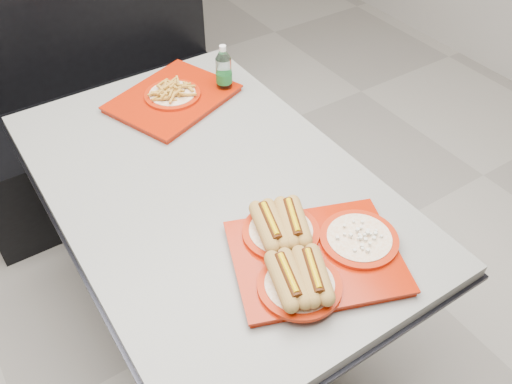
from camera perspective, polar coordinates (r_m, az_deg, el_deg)
ground at (r=2.26m, az=-3.82°, el=-13.14°), size 6.00×6.00×0.00m
diner_table at (r=1.80m, az=-4.66°, el=-2.74°), size 0.92×1.42×0.75m
booth_bench at (r=2.72m, az=-16.11°, el=8.59°), size 1.30×0.57×1.35m
tray_near at (r=1.44m, az=5.62°, el=-6.33°), size 0.53×0.48×0.10m
tray_far at (r=2.04m, az=-8.77°, el=9.98°), size 0.51×0.46×0.08m
water_bottle at (r=2.04m, az=-3.41°, el=12.44°), size 0.06×0.06×0.19m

